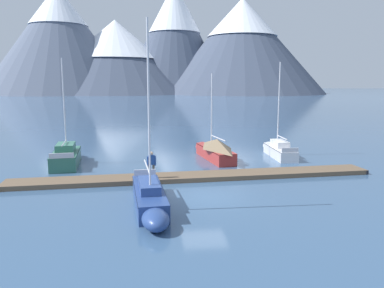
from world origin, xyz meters
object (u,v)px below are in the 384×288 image
at_px(sailboat_mid_dock_port, 214,149).
at_px(sailboat_mid_dock_starboard, 278,149).
at_px(person_on_dock, 151,163).
at_px(sailboat_nearest_berth, 67,155).
at_px(sailboat_second_berth, 150,198).

distance_m(sailboat_mid_dock_port, sailboat_mid_dock_starboard, 5.76).
bearing_deg(person_on_dock, sailboat_mid_dock_port, 53.05).
xyz_separation_m(sailboat_mid_dock_starboard, person_on_dock, (-10.92, -7.62, 0.70)).
relative_size(sailboat_nearest_berth, sailboat_mid_dock_starboard, 1.02).
bearing_deg(sailboat_second_berth, person_on_dock, 88.67).
height_order(sailboat_mid_dock_port, person_on_dock, sailboat_mid_dock_port).
relative_size(sailboat_mid_dock_port, sailboat_mid_dock_starboard, 0.93).
bearing_deg(sailboat_nearest_berth, person_on_dock, -43.88).
bearing_deg(sailboat_second_berth, sailboat_mid_dock_starboard, 49.28).
height_order(sailboat_nearest_berth, person_on_dock, sailboat_nearest_berth).
bearing_deg(sailboat_mid_dock_port, sailboat_nearest_berth, -176.79).
relative_size(sailboat_mid_dock_starboard, person_on_dock, 4.72).
distance_m(sailboat_nearest_berth, sailboat_mid_dock_port, 11.75).
height_order(sailboat_nearest_berth, sailboat_mid_dock_port, sailboat_nearest_berth).
bearing_deg(person_on_dock, sailboat_nearest_berth, 136.12).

